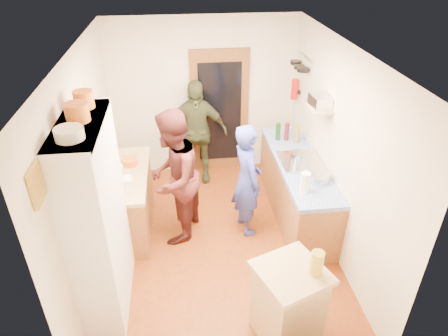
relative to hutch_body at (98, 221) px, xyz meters
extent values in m
cube|color=maroon|center=(1.30, 0.80, -1.11)|extent=(3.00, 4.00, 0.02)
cube|color=silver|center=(1.30, 0.80, 1.51)|extent=(3.00, 4.00, 0.02)
cube|color=beige|center=(1.30, 2.81, 0.20)|extent=(3.00, 0.02, 2.60)
cube|color=beige|center=(1.30, -1.21, 0.20)|extent=(3.00, 0.02, 2.60)
cube|color=beige|center=(-0.21, 0.80, 0.20)|extent=(0.02, 4.00, 2.60)
cube|color=beige|center=(2.81, 0.80, 0.20)|extent=(0.02, 4.00, 2.60)
cube|color=brown|center=(1.55, 2.77, -0.05)|extent=(0.95, 0.06, 2.10)
cube|color=black|center=(1.55, 2.74, -0.05)|extent=(0.70, 0.02, 1.70)
cube|color=white|center=(0.00, 0.00, 0.00)|extent=(0.40, 1.20, 2.20)
cube|color=white|center=(0.00, 0.00, 1.08)|extent=(0.40, 1.14, 0.04)
cylinder|color=white|center=(0.00, -0.32, 1.15)|extent=(0.24, 0.24, 0.10)
cylinder|color=orange|center=(0.00, 0.04, 1.18)|extent=(0.21, 0.21, 0.17)
cylinder|color=orange|center=(0.00, 0.35, 1.18)|extent=(0.19, 0.19, 0.17)
cube|color=olive|center=(0.10, 1.25, -0.68)|extent=(0.60, 1.40, 0.85)
cube|color=tan|center=(0.10, 1.25, -0.23)|extent=(0.64, 1.44, 0.05)
cube|color=white|center=(0.15, 0.81, -0.11)|extent=(0.28, 0.23, 0.18)
cylinder|color=white|center=(0.05, 1.13, -0.11)|extent=(0.18, 0.18, 0.18)
cylinder|color=orange|center=(0.18, 1.47, -0.15)|extent=(0.24, 0.24, 0.09)
cube|color=tan|center=(0.12, 1.82, -0.19)|extent=(0.32, 0.24, 0.02)
cube|color=olive|center=(2.50, 1.30, -0.68)|extent=(0.60, 2.20, 0.84)
cube|color=#0937AE|center=(2.50, 1.30, -0.23)|extent=(0.62, 2.22, 0.06)
cube|color=silver|center=(2.50, 1.25, -0.18)|extent=(0.55, 0.58, 0.04)
cylinder|color=silver|center=(2.45, 1.21, -0.09)|extent=(0.22, 0.22, 0.14)
cylinder|color=#143F14|center=(2.35, 1.98, -0.06)|extent=(0.08, 0.08, 0.28)
cylinder|color=#591419|center=(2.48, 1.95, -0.06)|extent=(0.09, 0.09, 0.27)
cylinder|color=olive|center=(2.61, 1.85, -0.06)|extent=(0.08, 0.08, 0.29)
cylinder|color=white|center=(2.35, 0.56, -0.07)|extent=(0.12, 0.12, 0.26)
cylinder|color=silver|center=(2.60, 0.77, -0.15)|extent=(0.32, 0.32, 0.11)
cube|color=tan|center=(1.85, -0.72, -0.67)|extent=(0.71, 0.71, 0.86)
cube|color=tan|center=(1.85, -0.72, -0.22)|extent=(0.80, 0.80, 0.05)
cube|color=white|center=(1.79, -0.69, -0.21)|extent=(0.43, 0.39, 0.02)
cylinder|color=#AD9E2D|center=(2.07, -0.77, -0.07)|extent=(0.16, 0.16, 0.25)
cylinder|color=silver|center=(2.76, 2.33, 0.95)|extent=(0.02, 0.65, 0.02)
cylinder|color=black|center=(2.70, 2.15, 0.82)|extent=(0.18, 0.18, 0.05)
cylinder|color=black|center=(2.70, 2.35, 0.80)|extent=(0.16, 0.16, 0.05)
cylinder|color=black|center=(2.70, 2.55, 0.81)|extent=(0.17, 0.17, 0.05)
cube|color=tan|center=(2.67, 1.25, 0.60)|extent=(0.26, 0.42, 0.03)
cube|color=silver|center=(2.67, 1.25, 0.69)|extent=(0.24, 0.32, 0.15)
cube|color=black|center=(2.77, 2.50, 0.35)|extent=(0.06, 0.10, 0.04)
cylinder|color=red|center=(2.71, 2.50, 0.40)|extent=(0.11, 0.11, 0.32)
cube|color=gold|center=(-0.18, -0.75, 0.95)|extent=(0.03, 0.25, 0.30)
imported|color=#313DA0|center=(1.76, 1.02, -0.30)|extent=(0.50, 0.66, 1.61)
imported|color=#451B19|center=(0.81, 1.06, -0.18)|extent=(0.94, 1.07, 1.84)
imported|color=#323720|center=(1.14, 2.44, -0.23)|extent=(1.04, 0.49, 1.73)
camera|label=1|loc=(0.90, -3.34, 2.57)|focal=32.00mm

